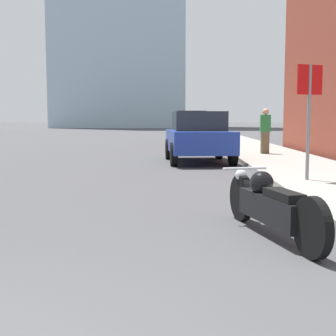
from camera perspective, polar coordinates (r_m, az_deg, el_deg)
The scene contains 8 objects.
sidewalk at distance 41.95m, azimuth 5.92°, elevation 4.15°, with size 2.78×240.00×0.15m.
motorcycle at distance 5.72m, azimuth 12.33°, elevation -4.40°, with size 0.88×2.42×0.76m.
parked_car_blue at distance 15.17m, azimuth 3.73°, elevation 3.85°, with size 2.24×4.07×1.64m.
parked_car_red at distance 25.64m, azimuth 2.91°, elevation 4.90°, with size 1.85×4.57×1.84m.
parked_car_yellow at distance 36.53m, azimuth 2.55°, elevation 5.11°, with size 1.95×3.96×1.70m.
parked_car_green at distance 47.78m, azimuth 2.46°, elevation 5.36°, with size 2.00×3.91×1.78m.
stop_sign at distance 10.01m, azimuth 16.84°, elevation 7.71°, with size 0.57×0.26×2.34m.
pedestrian at distance 17.31m, azimuth 11.76°, elevation 4.48°, with size 0.36×0.23×1.63m.
Camera 1 is at (1.76, -1.79, 1.40)m, focal length 50.00 mm.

